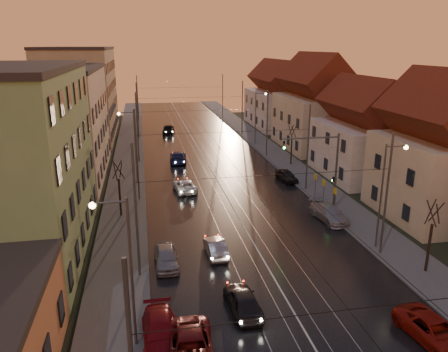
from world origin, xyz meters
TOP-DOWN VIEW (x-y plane):
  - ground at (0.00, 0.00)m, footprint 160.00×160.00m
  - road at (0.00, 40.00)m, footprint 16.00×120.00m
  - sidewalk_left at (-10.00, 40.00)m, footprint 4.00×120.00m
  - sidewalk_right at (10.00, 40.00)m, footprint 4.00×120.00m
  - tram_rail_0 at (-2.20, 40.00)m, footprint 0.06×120.00m
  - tram_rail_1 at (-0.77, 40.00)m, footprint 0.06×120.00m
  - tram_rail_2 at (0.77, 40.00)m, footprint 0.06×120.00m
  - tram_rail_3 at (2.20, 40.00)m, footprint 0.06×120.00m
  - apartment_left_1 at (-17.50, 14.00)m, footprint 10.00×18.00m
  - apartment_left_2 at (-17.50, 34.00)m, footprint 10.00×20.00m
  - apartment_left_3 at (-17.50, 58.00)m, footprint 10.00×24.00m
  - house_right_1 at (17.00, 15.00)m, footprint 8.67×10.20m
  - house_right_2 at (17.00, 28.00)m, footprint 9.18×12.24m
  - house_right_3 at (17.00, 43.00)m, footprint 9.18×14.28m
  - house_right_4 at (17.00, 61.00)m, footprint 9.18×16.32m
  - catenary_pole_l_1 at (-8.60, 9.00)m, footprint 0.16×0.16m
  - catenary_pole_r_1 at (8.60, 9.00)m, footprint 0.16×0.16m
  - catenary_pole_l_2 at (-8.60, 24.00)m, footprint 0.16×0.16m
  - catenary_pole_r_2 at (8.60, 24.00)m, footprint 0.16×0.16m
  - catenary_pole_l_3 at (-8.60, 39.00)m, footprint 0.16×0.16m
  - catenary_pole_r_3 at (8.60, 39.00)m, footprint 0.16×0.16m
  - catenary_pole_l_4 at (-8.60, 54.00)m, footprint 0.16×0.16m
  - catenary_pole_r_4 at (8.60, 54.00)m, footprint 0.16×0.16m
  - catenary_pole_l_5 at (-8.60, 72.00)m, footprint 0.16×0.16m
  - catenary_pole_r_5 at (8.60, 72.00)m, footprint 0.16×0.16m
  - street_lamp_0 at (-9.10, 2.00)m, footprint 1.75×0.32m
  - street_lamp_1 at (9.10, 10.00)m, footprint 1.75×0.32m
  - street_lamp_2 at (-9.10, 30.00)m, footprint 1.75×0.32m
  - street_lamp_3 at (9.10, 46.00)m, footprint 1.75×0.32m
  - traffic_light_mast at (7.99, 18.00)m, footprint 5.30×0.32m
  - bare_tree_0 at (-10.20, 20.00)m, footprint 1.09×1.09m
  - bare_tree_1 at (10.20, 6.00)m, footprint 1.09×1.09m
  - bare_tree_2 at (10.40, 34.00)m, footprint 1.09×1.09m
  - driving_car_0 at (-2.82, 3.97)m, footprint 1.80×4.11m
  - driving_car_1 at (-3.19, 11.15)m, footprint 1.40×3.72m
  - driving_car_2 at (-3.96, 25.95)m, footprint 2.43×4.56m
  - driving_car_3 at (-3.60, 37.88)m, footprint 2.50×5.26m
  - driving_car_4 at (-3.57, 57.92)m, footprint 2.46×4.81m
  - parked_left_1 at (-6.20, 0.38)m, footprint 2.46×4.96m
  - parked_left_2 at (-7.60, 2.08)m, footprint 1.85×4.38m
  - parked_left_3 at (-6.79, 10.19)m, footprint 1.64×3.92m
  - parked_right_0 at (6.20, -0.48)m, footprint 2.66×4.77m
  - parked_right_1 at (7.60, 15.79)m, footprint 2.38×4.82m
  - parked_right_2 at (7.60, 27.36)m, footprint 1.95×3.93m

SIDE VIEW (x-z plane):
  - ground at x=0.00m, z-range 0.00..0.00m
  - road at x=0.00m, z-range 0.00..0.04m
  - tram_rail_0 at x=-2.20m, z-range 0.04..0.07m
  - tram_rail_1 at x=-0.77m, z-range 0.04..0.07m
  - tram_rail_2 at x=0.77m, z-range 0.04..0.07m
  - tram_rail_3 at x=2.20m, z-range 0.04..0.07m
  - sidewalk_left at x=-10.00m, z-range 0.00..0.15m
  - sidewalk_right at x=10.00m, z-range 0.00..0.15m
  - driving_car_1 at x=-3.19m, z-range 0.00..1.21m
  - driving_car_2 at x=-3.96m, z-range 0.00..1.22m
  - parked_right_0 at x=6.20m, z-range 0.00..1.26m
  - parked_left_2 at x=-7.60m, z-range 0.00..1.26m
  - parked_right_2 at x=7.60m, z-range 0.00..1.29m
  - parked_left_3 at x=-6.79m, z-range 0.00..1.33m
  - parked_right_1 at x=7.60m, z-range 0.00..1.35m
  - parked_left_1 at x=-6.20m, z-range 0.00..1.35m
  - driving_car_0 at x=-2.82m, z-range 0.00..1.38m
  - driving_car_3 at x=-3.60m, z-range 0.00..1.48m
  - driving_car_4 at x=-3.57m, z-range 0.00..1.57m
  - bare_tree_0 at x=-10.20m, z-range -0.07..5.04m
  - bare_tree_1 at x=10.20m, z-range -0.07..5.04m
  - bare_tree_2 at x=10.40m, z-range -0.07..5.04m
  - catenary_pole_l_1 at x=-8.60m, z-range 0.00..9.00m
  - catenary_pole_r_1 at x=8.60m, z-range 0.00..9.00m
  - catenary_pole_l_2 at x=-8.60m, z-range 0.00..9.00m
  - catenary_pole_r_2 at x=8.60m, z-range 0.00..9.00m
  - catenary_pole_l_3 at x=-8.60m, z-range 0.00..9.00m
  - catenary_pole_r_3 at x=8.60m, z-range 0.00..9.00m
  - catenary_pole_l_4 at x=-8.60m, z-range 0.00..9.00m
  - catenary_pole_r_4 at x=8.60m, z-range 0.00..9.00m
  - catenary_pole_l_5 at x=-8.60m, z-range 0.00..9.00m
  - catenary_pole_r_5 at x=8.60m, z-range 0.00..9.00m
  - traffic_light_mast at x=7.99m, z-range 1.00..8.20m
  - house_right_2 at x=17.00m, z-range 0.04..9.24m
  - street_lamp_0 at x=-9.10m, z-range 0.89..8.89m
  - street_lamp_1 at x=9.10m, z-range 0.89..8.89m
  - street_lamp_2 at x=-9.10m, z-range 0.89..8.89m
  - street_lamp_3 at x=9.10m, z-range 0.89..8.89m
  - house_right_4 at x=17.00m, z-range 0.05..10.05m
  - house_right_1 at x=17.00m, z-range 0.05..10.85m
  - house_right_3 at x=17.00m, z-range 0.05..11.55m
  - apartment_left_2 at x=-17.50m, z-range 0.00..12.00m
  - apartment_left_1 at x=-17.50m, z-range 0.00..13.00m
  - apartment_left_3 at x=-17.50m, z-range 0.00..14.00m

